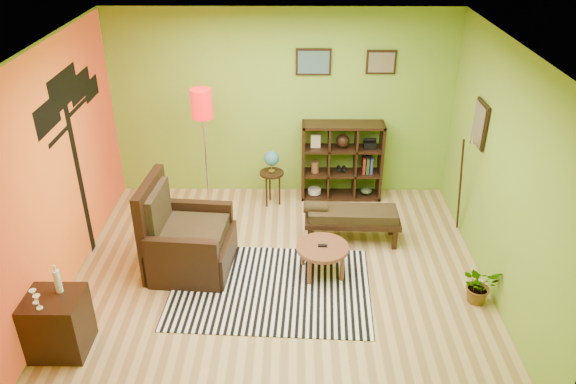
{
  "coord_description": "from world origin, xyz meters",
  "views": [
    {
      "loc": [
        0.17,
        -5.57,
        4.21
      ],
      "look_at": [
        0.11,
        0.23,
        1.05
      ],
      "focal_mm": 35.0,
      "sensor_mm": 36.0,
      "label": 1
    }
  ],
  "objects_px": {
    "coffee_table": "(322,250)",
    "potted_plant": "(479,288)",
    "floor_lamp": "(202,116)",
    "side_cabinet": "(58,323)",
    "bench": "(350,216)",
    "armchair": "(185,243)",
    "globe_table": "(272,164)",
    "cube_shelf": "(343,161)"
  },
  "relations": [
    {
      "from": "armchair",
      "to": "cube_shelf",
      "type": "bearing_deg",
      "value": 41.78
    },
    {
      "from": "bench",
      "to": "potted_plant",
      "type": "height_order",
      "value": "bench"
    },
    {
      "from": "floor_lamp",
      "to": "globe_table",
      "type": "distance_m",
      "value": 1.32
    },
    {
      "from": "side_cabinet",
      "to": "bench",
      "type": "xyz_separation_m",
      "value": [
        3.12,
        2.06,
        0.04
      ]
    },
    {
      "from": "globe_table",
      "to": "cube_shelf",
      "type": "relative_size",
      "value": 0.72
    },
    {
      "from": "armchair",
      "to": "floor_lamp",
      "type": "xyz_separation_m",
      "value": [
        0.13,
        1.21,
        1.19
      ]
    },
    {
      "from": "coffee_table",
      "to": "floor_lamp",
      "type": "xyz_separation_m",
      "value": [
        -1.56,
        1.32,
        1.22
      ]
    },
    {
      "from": "coffee_table",
      "to": "armchair",
      "type": "xyz_separation_m",
      "value": [
        -1.69,
        0.11,
        0.03
      ]
    },
    {
      "from": "coffee_table",
      "to": "side_cabinet",
      "type": "relative_size",
      "value": 0.65
    },
    {
      "from": "side_cabinet",
      "to": "coffee_table",
      "type": "bearing_deg",
      "value": 25.92
    },
    {
      "from": "bench",
      "to": "potted_plant",
      "type": "xyz_separation_m",
      "value": [
        1.38,
        -1.25,
        -0.2
      ]
    },
    {
      "from": "globe_table",
      "to": "cube_shelf",
      "type": "xyz_separation_m",
      "value": [
        1.06,
        0.24,
        -0.06
      ]
    },
    {
      "from": "armchair",
      "to": "side_cabinet",
      "type": "xyz_separation_m",
      "value": [
        -1.04,
        -1.44,
        -0.03
      ]
    },
    {
      "from": "globe_table",
      "to": "cube_shelf",
      "type": "height_order",
      "value": "cube_shelf"
    },
    {
      "from": "coffee_table",
      "to": "armchair",
      "type": "relative_size",
      "value": 0.53
    },
    {
      "from": "cube_shelf",
      "to": "armchair",
      "type": "bearing_deg",
      "value": -138.22
    },
    {
      "from": "coffee_table",
      "to": "bench",
      "type": "bearing_deg",
      "value": 61.98
    },
    {
      "from": "armchair",
      "to": "cube_shelf",
      "type": "distance_m",
      "value": 2.79
    },
    {
      "from": "floor_lamp",
      "to": "cube_shelf",
      "type": "relative_size",
      "value": 1.6
    },
    {
      "from": "coffee_table",
      "to": "armchair",
      "type": "bearing_deg",
      "value": 176.36
    },
    {
      "from": "globe_table",
      "to": "cube_shelf",
      "type": "bearing_deg",
      "value": 12.89
    },
    {
      "from": "side_cabinet",
      "to": "globe_table",
      "type": "xyz_separation_m",
      "value": [
        2.06,
        3.05,
        0.32
      ]
    },
    {
      "from": "side_cabinet",
      "to": "bench",
      "type": "bearing_deg",
      "value": 33.46
    },
    {
      "from": "cube_shelf",
      "to": "potted_plant",
      "type": "distance_m",
      "value": 2.87
    },
    {
      "from": "side_cabinet",
      "to": "cube_shelf",
      "type": "distance_m",
      "value": 4.54
    },
    {
      "from": "armchair",
      "to": "cube_shelf",
      "type": "xyz_separation_m",
      "value": [
        2.07,
        1.85,
        0.24
      ]
    },
    {
      "from": "armchair",
      "to": "side_cabinet",
      "type": "bearing_deg",
      "value": -125.92
    },
    {
      "from": "coffee_table",
      "to": "potted_plant",
      "type": "relative_size",
      "value": 1.41
    },
    {
      "from": "coffee_table",
      "to": "globe_table",
      "type": "relative_size",
      "value": 0.73
    },
    {
      "from": "cube_shelf",
      "to": "globe_table",
      "type": "bearing_deg",
      "value": -167.11
    },
    {
      "from": "globe_table",
      "to": "potted_plant",
      "type": "relative_size",
      "value": 1.92
    },
    {
      "from": "floor_lamp",
      "to": "side_cabinet",
      "type": "bearing_deg",
      "value": -113.87
    },
    {
      "from": "coffee_table",
      "to": "armchair",
      "type": "height_order",
      "value": "armchair"
    },
    {
      "from": "globe_table",
      "to": "armchair",
      "type": "bearing_deg",
      "value": -122.25
    },
    {
      "from": "cube_shelf",
      "to": "potted_plant",
      "type": "relative_size",
      "value": 2.66
    },
    {
      "from": "armchair",
      "to": "globe_table",
      "type": "relative_size",
      "value": 1.38
    },
    {
      "from": "armchair",
      "to": "potted_plant",
      "type": "relative_size",
      "value": 2.65
    },
    {
      "from": "side_cabinet",
      "to": "floor_lamp",
      "type": "relative_size",
      "value": 0.51
    },
    {
      "from": "armchair",
      "to": "side_cabinet",
      "type": "distance_m",
      "value": 1.77
    },
    {
      "from": "bench",
      "to": "potted_plant",
      "type": "relative_size",
      "value": 2.86
    },
    {
      "from": "coffee_table",
      "to": "globe_table",
      "type": "height_order",
      "value": "globe_table"
    },
    {
      "from": "armchair",
      "to": "globe_table",
      "type": "bearing_deg",
      "value": 57.75
    }
  ]
}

